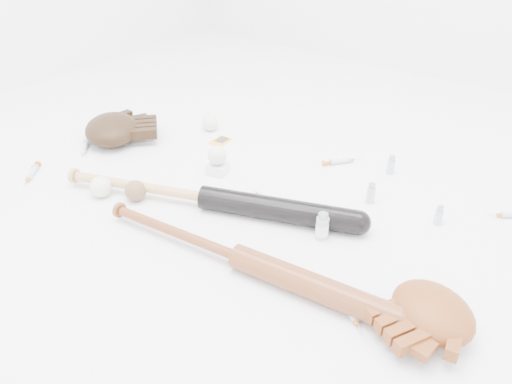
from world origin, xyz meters
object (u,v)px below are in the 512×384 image
Objects in this scene: bat_wood at (239,257)px; glove_dark at (112,129)px; bat_dark at (205,197)px; pedestal at (218,168)px.

glove_dark reaches higher than bat_wood.
glove_dark is (-0.59, 0.12, 0.02)m from bat_dark.
pedestal is at bearing 100.07° from bat_dark.
bat_dark reaches higher than pedestal.
glove_dark is 4.51× the size of pedestal.
glove_dark is at bearing -172.92° from pedestal.
bat_dark is 1.10× the size of bat_wood.
glove_dark is at bearing 155.45° from bat_wood.
bat_wood is (0.26, -0.15, -0.00)m from bat_dark.
bat_wood reaches higher than pedestal.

